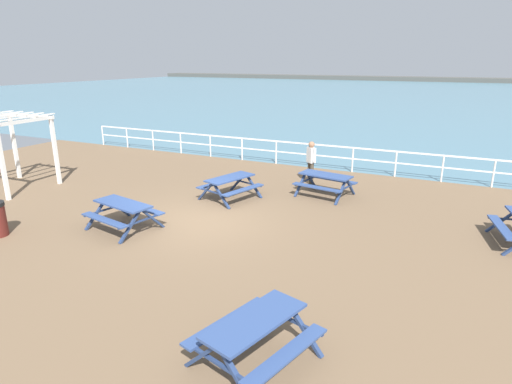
{
  "coord_description": "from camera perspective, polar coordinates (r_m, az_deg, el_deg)",
  "views": [
    {
      "loc": [
        6.72,
        -10.1,
        4.61
      ],
      "look_at": [
        1.35,
        1.0,
        0.8
      ],
      "focal_mm": 30.14,
      "sensor_mm": 36.0,
      "label": 1
    }
  ],
  "objects": [
    {
      "name": "distant_shoreline",
      "position": [
        106.17,
        22.81,
        13.38
      ],
      "size": [
        142.0,
        6.0,
        1.8
      ],
      "primitive_type": "cube",
      "color": "#4C4C47",
      "rests_on": "ground"
    },
    {
      "name": "picnic_table_near_left",
      "position": [
        12.64,
        -17.22,
        -2.2
      ],
      "size": [
        2.06,
        1.83,
        0.8
      ],
      "rotation": [
        0.0,
        0.0,
        -0.2
      ],
      "color": "#334C84",
      "rests_on": "ground"
    },
    {
      "name": "lattice_pergola",
      "position": [
        18.11,
        -30.28,
        6.55
      ],
      "size": [
        2.53,
        2.65,
        2.7
      ],
      "rotation": [
        0.0,
        0.0,
        0.04
      ],
      "color": "white",
      "rests_on": "ground"
    },
    {
      "name": "sea_band",
      "position": [
        63.38,
        20.11,
        11.98
      ],
      "size": [
        142.0,
        90.0,
        0.01
      ],
      "primitive_type": "cube",
      "color": "teal",
      "rests_on": "ground"
    },
    {
      "name": "picnic_table_far_right",
      "position": [
        14.72,
        -3.47,
        1.26
      ],
      "size": [
        1.95,
        2.15,
        0.8
      ],
      "rotation": [
        0.0,
        0.0,
        1.29
      ],
      "color": "#334C84",
      "rests_on": "ground"
    },
    {
      "name": "visitor",
      "position": [
        16.54,
        7.31,
        4.24
      ],
      "size": [
        0.43,
        0.39,
        1.66
      ],
      "rotation": [
        0.0,
        0.0,
        0.87
      ],
      "color": "#4C4233",
      "rests_on": "ground"
    },
    {
      "name": "picnic_table_far_left",
      "position": [
        15.24,
        9.19,
        1.63
      ],
      "size": [
        2.04,
        1.81,
        0.8
      ],
      "rotation": [
        0.0,
        0.0,
        -0.18
      ],
      "color": "#334C84",
      "rests_on": "ground"
    },
    {
      "name": "ground_plane",
      "position": [
        13.01,
        -7.31,
        -4.19
      ],
      "size": [
        30.0,
        24.0,
        0.2
      ],
      "primitive_type": "cube",
      "color": "brown"
    },
    {
      "name": "picnic_table_mid_centre",
      "position": [
        7.02,
        -0.11,
        -17.82
      ],
      "size": [
        1.93,
        2.14,
        0.8
      ],
      "rotation": [
        0.0,
        0.0,
        1.3
      ],
      "color": "#334C84",
      "rests_on": "ground"
    },
    {
      "name": "seaward_railing",
      "position": [
        19.46,
        5.1,
        5.64
      ],
      "size": [
        23.07,
        0.07,
        1.08
      ],
      "color": "white",
      "rests_on": "ground"
    }
  ]
}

